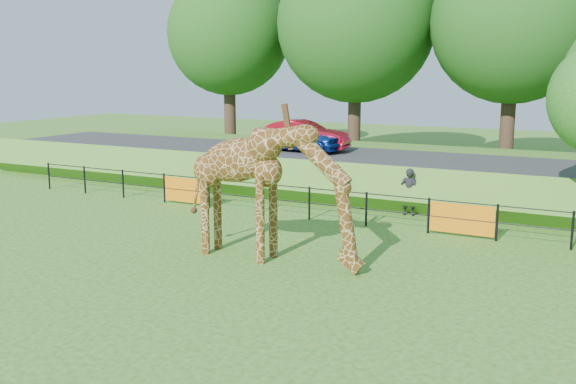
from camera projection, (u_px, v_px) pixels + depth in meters
name	position (u px, v px, depth m)	size (l,w,h in m)	color
ground	(230.00, 307.00, 13.41)	(90.00, 90.00, 0.00)	#286419
giraffe	(272.00, 193.00, 16.32)	(5.05, 0.93, 3.61)	#553211
perimeter_fence	(366.00, 209.00, 20.28)	(28.07, 0.10, 1.10)	black
embankment	(430.00, 173.00, 26.80)	(40.00, 9.00, 1.30)	#286419
road	(420.00, 160.00, 25.36)	(40.00, 5.00, 0.12)	#2B2B2E
car_blue	(301.00, 136.00, 27.63)	(1.60, 3.97, 1.35)	#13379C
car_red	(302.00, 135.00, 27.78)	(1.41, 4.03, 1.33)	#A80C1D
visitor	(409.00, 192.00, 21.72)	(0.59, 0.39, 1.63)	black
bg_tree_line	(512.00, 20.00, 30.38)	(37.30, 8.80, 11.82)	#322016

